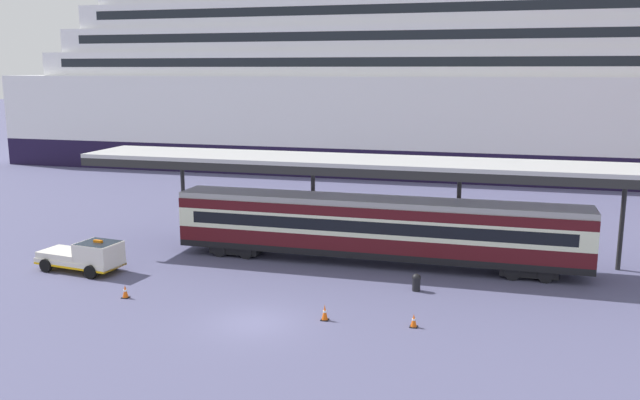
% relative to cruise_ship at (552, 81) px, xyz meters
% --- Properties ---
extents(ground_plane, '(400.00, 400.00, 0.00)m').
position_rel_cruise_ship_xyz_m(ground_plane, '(-16.40, -55.93, -10.40)').
color(ground_plane, '#535277').
extents(cruise_ship, '(130.50, 28.77, 32.23)m').
position_rel_cruise_ship_xyz_m(cruise_ship, '(0.00, 0.00, 0.00)').
color(cruise_ship, black).
rests_on(cruise_ship, ground).
extents(platform_canopy, '(37.91, 5.08, 6.42)m').
position_rel_cruise_ship_xyz_m(platform_canopy, '(-12.64, -44.58, -4.24)').
color(platform_canopy, '#B9B9B9').
rests_on(platform_canopy, ground).
extents(train_carriage, '(24.93, 2.81, 4.11)m').
position_rel_cruise_ship_xyz_m(train_carriage, '(-12.64, -44.99, -8.08)').
color(train_carriage, black).
rests_on(train_carriage, ground).
extents(service_truck, '(5.41, 2.75, 2.02)m').
position_rel_cruise_ship_xyz_m(service_truck, '(-28.79, -51.06, -9.41)').
color(service_truck, silver).
rests_on(service_truck, ground).
extents(traffic_cone_near, '(0.36, 0.36, 0.77)m').
position_rel_cruise_ship_xyz_m(traffic_cone_near, '(-13.26, -54.77, -10.02)').
color(traffic_cone_near, black).
rests_on(traffic_cone_near, ground).
extents(traffic_cone_mid, '(0.36, 0.36, 0.65)m').
position_rel_cruise_ship_xyz_m(traffic_cone_mid, '(-9.05, -54.51, -10.08)').
color(traffic_cone_mid, black).
rests_on(traffic_cone_mid, ground).
extents(traffic_cone_far, '(0.36, 0.36, 0.71)m').
position_rel_cruise_ship_xyz_m(traffic_cone_far, '(-24.14, -54.51, -10.05)').
color(traffic_cone_far, black).
rests_on(traffic_cone_far, ground).
extents(quay_bollard, '(0.48, 0.48, 0.96)m').
position_rel_cruise_ship_xyz_m(quay_bollard, '(-9.58, -49.36, -9.88)').
color(quay_bollard, black).
rests_on(quay_bollard, ground).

